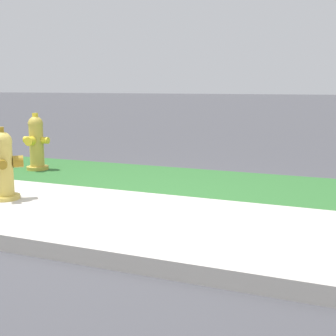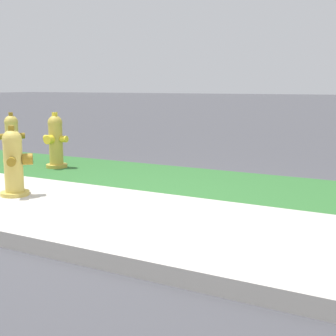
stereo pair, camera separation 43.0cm
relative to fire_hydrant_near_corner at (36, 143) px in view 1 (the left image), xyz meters
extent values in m
plane|color=#424247|center=(2.00, -1.65, -0.38)|extent=(120.00, 120.00, 0.00)
cube|color=#BCB7AD|center=(2.00, -1.65, -0.37)|extent=(18.00, 1.85, 0.01)
cube|color=#2D662D|center=(2.00, 0.09, -0.37)|extent=(18.00, 1.62, 0.01)
cube|color=#BCB7AD|center=(2.00, -2.65, -0.32)|extent=(18.00, 0.16, 0.12)
cylinder|color=gold|center=(0.00, 0.01, -0.35)|extent=(0.30, 0.30, 0.05)
cylinder|color=gold|center=(0.00, 0.01, -0.03)|extent=(0.19, 0.19, 0.59)
sphere|color=gold|center=(0.00, 0.01, 0.26)|extent=(0.20, 0.20, 0.20)
cube|color=yellow|center=(0.00, 0.01, 0.38)|extent=(0.06, 0.06, 0.06)
cylinder|color=yellow|center=(0.14, 0.02, 0.04)|extent=(0.10, 0.10, 0.09)
cylinder|color=yellow|center=(-0.14, -0.01, 0.04)|extent=(0.10, 0.10, 0.09)
cylinder|color=yellow|center=(0.01, -0.14, 0.04)|extent=(0.13, 0.11, 0.12)
cylinder|color=gold|center=(0.80, -1.54, -0.35)|extent=(0.30, 0.30, 0.05)
cylinder|color=gold|center=(0.80, -1.54, -0.05)|extent=(0.19, 0.19, 0.55)
sphere|color=gold|center=(0.80, -1.54, 0.22)|extent=(0.20, 0.20, 0.20)
cube|color=olive|center=(0.80, -1.54, 0.34)|extent=(0.08, 0.08, 0.06)
cylinder|color=olive|center=(0.71, -1.43, 0.01)|extent=(0.13, 0.13, 0.09)
cylinder|color=olive|center=(0.90, -1.65, 0.01)|extent=(0.13, 0.13, 0.09)
cylinder|color=olive|center=(0.91, -1.44, 0.01)|extent=(0.15, 0.16, 0.12)
camera|label=1|loc=(4.12, -5.17, 0.77)|focal=50.00mm
camera|label=2|loc=(4.51, -4.98, 0.77)|focal=50.00mm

